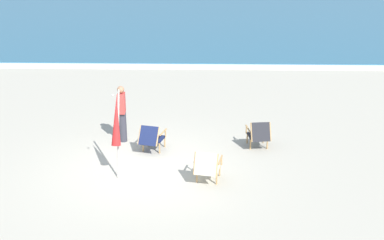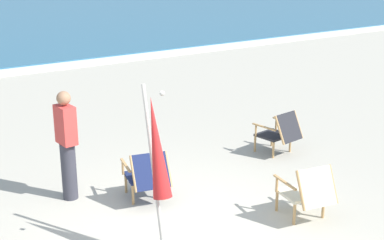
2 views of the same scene
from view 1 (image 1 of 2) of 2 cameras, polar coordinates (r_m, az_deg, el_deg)
name	(u,v)px [view 1 (image 1 of 2)]	position (r m, az deg, el deg)	size (l,w,h in m)	color
ground_plane	(142,167)	(11.36, -6.32, -6.01)	(80.00, 80.00, 0.00)	#B7AF9E
sea	(188,15)	(41.75, -0.52, 13.24)	(80.00, 40.00, 0.10)	#2D6684
surf_band	(173,66)	(21.75, -2.48, 6.87)	(80.00, 1.10, 0.06)	white
beach_chair_back_right	(259,134)	(12.36, 8.50, -1.75)	(0.66, 0.79, 0.80)	#28282D
beach_chair_front_left	(151,137)	(12.06, -5.17, -2.19)	(0.74, 0.89, 0.78)	#19234C
beach_chair_back_left	(207,166)	(10.41, 1.95, -5.83)	(0.70, 0.82, 0.80)	beige
umbrella_furled_red	(116,122)	(10.57, -9.57, -0.22)	(0.26, 0.60, 2.08)	#B7B2A8
person_near_chairs	(122,113)	(12.72, -8.88, 0.84)	(0.22, 0.35, 1.63)	#383842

